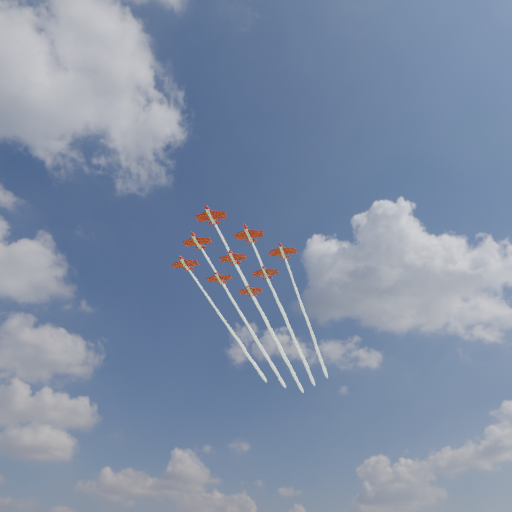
# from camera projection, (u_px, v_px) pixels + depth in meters

# --- Properties ---
(jet_lead) EXTENTS (99.45, 96.37, 2.34)m
(jet_lead) POSITION_uv_depth(u_px,v_px,m) (264.00, 318.00, 186.08)
(jet_lead) COLOR #BC0E0A
(jet_row2_port) EXTENTS (99.45, 96.37, 2.34)m
(jet_row2_port) POSITION_uv_depth(u_px,v_px,m) (289.00, 327.00, 193.56)
(jet_row2_port) COLOR #BC0E0A
(jet_row2_starb) EXTENTS (99.45, 96.37, 2.34)m
(jet_row2_starb) POSITION_uv_depth(u_px,v_px,m) (251.00, 331.00, 196.54)
(jet_row2_starb) COLOR #BC0E0A
(jet_row3_port) EXTENTS (99.45, 96.37, 2.34)m
(jet_row3_port) POSITION_uv_depth(u_px,v_px,m) (313.00, 336.00, 201.05)
(jet_row3_port) COLOR #BC0E0A
(jet_row3_centre) EXTENTS (99.45, 96.37, 2.34)m
(jet_row3_centre) POSITION_uv_depth(u_px,v_px,m) (276.00, 340.00, 204.03)
(jet_row3_centre) COLOR #BC0E0A
(jet_row3_starb) EXTENTS (99.45, 96.37, 2.34)m
(jet_row3_starb) POSITION_uv_depth(u_px,v_px,m) (240.00, 343.00, 207.00)
(jet_row3_starb) COLOR #BC0E0A
(jet_row4_port) EXTENTS (99.45, 96.37, 2.34)m
(jet_row4_port) POSITION_uv_depth(u_px,v_px,m) (298.00, 348.00, 211.51)
(jet_row4_port) COLOR #BC0E0A
(jet_row4_starb) EXTENTS (99.45, 96.37, 2.34)m
(jet_row4_starb) POSITION_uv_depth(u_px,v_px,m) (263.00, 351.00, 214.49)
(jet_row4_starb) COLOR #BC0E0A
(jet_tail) EXTENTS (99.45, 96.37, 2.34)m
(jet_tail) POSITION_uv_depth(u_px,v_px,m) (285.00, 358.00, 221.97)
(jet_tail) COLOR #BC0E0A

